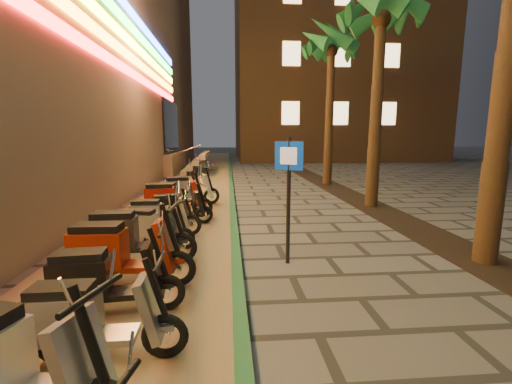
{
  "coord_description": "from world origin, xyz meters",
  "views": [
    {
      "loc": [
        -1.03,
        -3.56,
        2.3
      ],
      "look_at": [
        -0.49,
        2.96,
        1.2
      ],
      "focal_mm": 24.0,
      "sensor_mm": 36.0,
      "label": 1
    }
  ],
  "objects": [
    {
      "name": "apartment_block",
      "position": [
        9.0,
        32.0,
        12.5
      ],
      "size": [
        18.0,
        16.06,
        25.0
      ],
      "color": "brown",
      "rests_on": "ground"
    },
    {
      "name": "planting_strip",
      "position": [
        3.6,
        5.0,
        0.01
      ],
      "size": [
        1.2,
        40.0,
        0.02
      ],
      "primitive_type": "cube",
      "color": "black",
      "rests_on": "ground"
    },
    {
      "name": "parking_strip",
      "position": [
        -2.6,
        10.0,
        0.01
      ],
      "size": [
        3.4,
        60.0,
        0.01
      ],
      "primitive_type": "cube",
      "color": "#8C7251",
      "rests_on": "ground"
    },
    {
      "name": "scooter_13",
      "position": [
        -2.39,
        7.51,
        0.54
      ],
      "size": [
        1.76,
        0.94,
        1.25
      ],
      "rotation": [
        0.0,
        0.0,
        0.31
      ],
      "color": "black",
      "rests_on": "ground"
    },
    {
      "name": "scooter_6",
      "position": [
        -2.69,
        1.5,
        0.56
      ],
      "size": [
        1.84,
        0.65,
        1.3
      ],
      "rotation": [
        0.0,
        0.0,
        -0.05
      ],
      "color": "black",
      "rests_on": "ground"
    },
    {
      "name": "scooter_10",
      "position": [
        -2.35,
        5.01,
        0.47
      ],
      "size": [
        1.51,
        0.78,
        1.07
      ],
      "rotation": [
        0.0,
        0.0,
        0.29
      ],
      "color": "black",
      "rests_on": "ground"
    },
    {
      "name": "palm_c",
      "position": [
        3.6,
        7.0,
        5.73
      ],
      "size": [
        2.97,
        3.02,
        6.91
      ],
      "color": "#472D19",
      "rests_on": "ground"
    },
    {
      "name": "scooter_4",
      "position": [
        -2.44,
        -0.27,
        0.48
      ],
      "size": [
        1.55,
        0.54,
        1.1
      ],
      "rotation": [
        0.0,
        0.0,
        0.01
      ],
      "color": "black",
      "rests_on": "ground"
    },
    {
      "name": "pedestrian_sign",
      "position": [
        0.02,
        2.27,
        1.46
      ],
      "size": [
        0.46,
        0.23,
        2.26
      ],
      "rotation": [
        0.0,
        0.0,
        -0.42
      ],
      "color": "black",
      "rests_on": "ground"
    },
    {
      "name": "scooter_5",
      "position": [
        -2.63,
        0.66,
        0.5
      ],
      "size": [
        1.63,
        0.59,
        1.14
      ],
      "rotation": [
        0.0,
        0.0,
        0.09
      ],
      "color": "black",
      "rests_on": "ground"
    },
    {
      "name": "scooter_8",
      "position": [
        -2.61,
        3.35,
        0.45
      ],
      "size": [
        1.47,
        0.68,
        1.03
      ],
      "rotation": [
        0.0,
        0.0,
        -0.22
      ],
      "color": "black",
      "rests_on": "ground"
    },
    {
      "name": "scooter_9",
      "position": [
        -2.64,
        4.15,
        0.48
      ],
      "size": [
        1.56,
        0.55,
        1.11
      ],
      "rotation": [
        0.0,
        0.0,
        0.02
      ],
      "color": "black",
      "rests_on": "ground"
    },
    {
      "name": "scooter_11",
      "position": [
        -2.62,
        5.81,
        0.56
      ],
      "size": [
        1.84,
        0.7,
        1.29
      ],
      "rotation": [
        0.0,
        0.0,
        0.11
      ],
      "color": "black",
      "rests_on": "ground"
    },
    {
      "name": "ground",
      "position": [
        0.0,
        0.0,
        0.0
      ],
      "size": [
        120.0,
        120.0,
        0.0
      ],
      "primitive_type": "plane",
      "color": "#474442",
      "rests_on": "ground"
    },
    {
      "name": "scooter_3",
      "position": [
        -2.76,
        -1.04,
        0.55
      ],
      "size": [
        1.79,
        0.93,
        1.27
      ],
      "rotation": [
        0.0,
        0.0,
        -0.29
      ],
      "color": "black",
      "rests_on": "ground"
    },
    {
      "name": "green_curb",
      "position": [
        -0.9,
        10.0,
        0.05
      ],
      "size": [
        0.18,
        60.0,
        0.1
      ],
      "primitive_type": "cube",
      "color": "#225B33",
      "rests_on": "ground"
    },
    {
      "name": "palm_d",
      "position": [
        3.6,
        12.0,
        5.94
      ],
      "size": [
        2.97,
        3.02,
        7.16
      ],
      "color": "#472D19",
      "rests_on": "ground"
    },
    {
      "name": "scooter_7",
      "position": [
        -2.75,
        2.4,
        0.56
      ],
      "size": [
        1.82,
        0.64,
        1.28
      ],
      "rotation": [
        0.0,
        0.0,
        0.06
      ],
      "color": "black",
      "rests_on": "ground"
    },
    {
      "name": "scooter_12",
      "position": [
        -2.68,
        6.87,
        0.48
      ],
      "size": [
        1.59,
        0.67,
        1.11
      ],
      "rotation": [
        0.0,
        0.0,
        -0.17
      ],
      "color": "black",
      "rests_on": "ground"
    }
  ]
}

